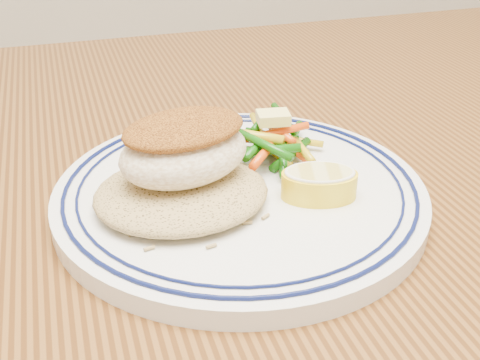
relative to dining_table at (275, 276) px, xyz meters
name	(u,v)px	position (x,y,z in m)	size (l,w,h in m)	color
dining_table	(275,276)	(0.00, 0.00, 0.00)	(1.50, 0.90, 0.75)	#48270E
plate	(240,192)	(-0.04, -0.02, 0.11)	(0.28, 0.28, 0.02)	white
rice_pilaf	(181,189)	(-0.09, -0.03, 0.12)	(0.12, 0.11, 0.02)	#A28651
fish_fillet	(184,147)	(-0.08, -0.03, 0.15)	(0.11, 0.09, 0.05)	white
vegetable_pile	(268,141)	(0.00, 0.02, 0.13)	(0.09, 0.10, 0.03)	gold
butter_pat	(273,118)	(0.00, 0.02, 0.14)	(0.03, 0.02, 0.01)	#FDF17B
lemon_wedge	(319,182)	(0.01, -0.06, 0.12)	(0.06, 0.06, 0.02)	yellow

